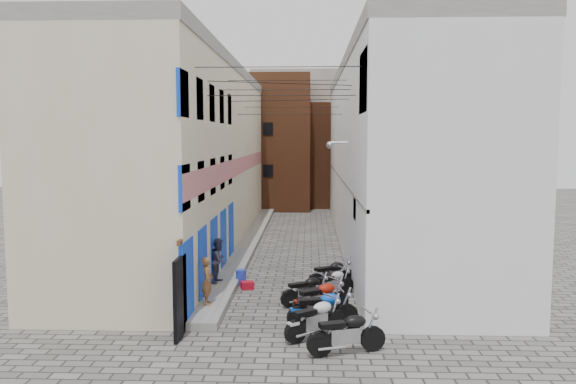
# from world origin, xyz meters

# --- Properties ---
(ground) EXTENTS (90.00, 90.00, 0.00)m
(ground) POSITION_xyz_m (0.00, 0.00, 0.00)
(ground) COLOR #52504D
(ground) RESTS_ON ground
(plinth) EXTENTS (0.90, 26.00, 0.25)m
(plinth) POSITION_xyz_m (-2.05, 13.00, 0.12)
(plinth) COLOR slate
(plinth) RESTS_ON ground
(building_left) EXTENTS (5.10, 27.00, 9.00)m
(building_left) POSITION_xyz_m (-4.98, 12.95, 4.50)
(building_left) COLOR beige
(building_left) RESTS_ON ground
(building_right) EXTENTS (5.94, 26.00, 9.00)m
(building_right) POSITION_xyz_m (5.00, 13.00, 4.51)
(building_right) COLOR white
(building_right) RESTS_ON ground
(building_far_brick_left) EXTENTS (6.00, 6.00, 10.00)m
(building_far_brick_left) POSITION_xyz_m (-2.00, 28.00, 5.00)
(building_far_brick_left) COLOR brown
(building_far_brick_left) RESTS_ON ground
(building_far_brick_right) EXTENTS (5.00, 6.00, 8.00)m
(building_far_brick_right) POSITION_xyz_m (3.00, 30.00, 4.00)
(building_far_brick_right) COLOR brown
(building_far_brick_right) RESTS_ON ground
(building_far_concrete) EXTENTS (8.00, 5.00, 11.00)m
(building_far_concrete) POSITION_xyz_m (0.00, 34.00, 5.50)
(building_far_concrete) COLOR slate
(building_far_concrete) RESTS_ON ground
(far_shopfront) EXTENTS (2.00, 0.30, 2.40)m
(far_shopfront) POSITION_xyz_m (0.00, 25.20, 1.20)
(far_shopfront) COLOR black
(far_shopfront) RESTS_ON ground
(overhead_wires) EXTENTS (5.80, 13.02, 1.32)m
(overhead_wires) POSITION_xyz_m (0.00, 7.64, 7.12)
(overhead_wires) COLOR black
(overhead_wires) RESTS_ON ground
(motorcycle_a) EXTENTS (2.17, 1.25, 1.20)m
(motorcycle_a) POSITION_xyz_m (1.90, -1.44, 0.60)
(motorcycle_a) COLOR black
(motorcycle_a) RESTS_ON ground
(motorcycle_b) EXTENTS (1.99, 1.77, 1.18)m
(motorcycle_b) POSITION_xyz_m (1.15, -0.34, 0.59)
(motorcycle_b) COLOR silver
(motorcycle_b) RESTS_ON ground
(motorcycle_c) EXTENTS (2.17, 1.10, 1.20)m
(motorcycle_c) POSITION_xyz_m (1.35, 0.51, 0.60)
(motorcycle_c) COLOR #0C45BA
(motorcycle_c) RESTS_ON ground
(motorcycle_d) EXTENTS (2.05, 1.61, 1.17)m
(motorcycle_d) POSITION_xyz_m (1.31, 1.63, 0.58)
(motorcycle_d) COLOR #9E180B
(motorcycle_d) RESTS_ON ground
(motorcycle_e) EXTENTS (1.91, 1.43, 1.08)m
(motorcycle_e) POSITION_xyz_m (0.89, 2.65, 0.54)
(motorcycle_e) COLOR black
(motorcycle_e) RESTS_ON ground
(motorcycle_f) EXTENTS (1.75, 1.56, 1.04)m
(motorcycle_f) POSITION_xyz_m (1.78, 3.64, 0.52)
(motorcycle_f) COLOR silver
(motorcycle_f) RESTS_ON ground
(motorcycle_g) EXTENTS (2.01, 1.55, 1.14)m
(motorcycle_g) POSITION_xyz_m (1.77, 4.69, 0.57)
(motorcycle_g) COLOR black
(motorcycle_g) RESTS_ON ground
(person_a) EXTENTS (0.42, 0.58, 1.47)m
(person_a) POSITION_xyz_m (-2.18, 1.81, 0.99)
(person_a) COLOR brown
(person_a) RESTS_ON plinth
(person_b) EXTENTS (0.75, 0.88, 1.58)m
(person_b) POSITION_xyz_m (-2.25, 4.47, 1.04)
(person_b) COLOR #373652
(person_b) RESTS_ON plinth
(water_jug_near) EXTENTS (0.37, 0.37, 0.56)m
(water_jug_near) POSITION_xyz_m (-1.55, 5.03, 0.28)
(water_jug_near) COLOR #273CC4
(water_jug_near) RESTS_ON ground
(water_jug_far) EXTENTS (0.33, 0.33, 0.48)m
(water_jug_far) POSITION_xyz_m (-1.55, 5.45, 0.24)
(water_jug_far) COLOR #2535BD
(water_jug_far) RESTS_ON ground
(red_crate) EXTENTS (0.52, 0.45, 0.27)m
(red_crate) POSITION_xyz_m (-1.25, 4.48, 0.14)
(red_crate) COLOR #B00C1E
(red_crate) RESTS_ON ground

